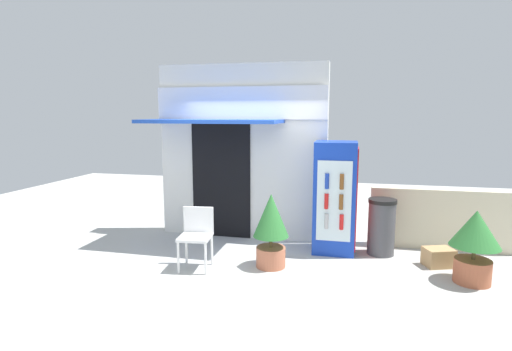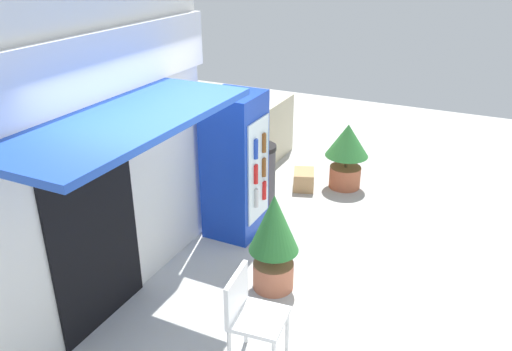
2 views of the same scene
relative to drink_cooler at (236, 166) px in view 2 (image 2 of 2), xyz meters
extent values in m
plane|color=#B2B2AD|center=(-1.42, -1.02, -0.91)|extent=(16.00, 16.00, 0.00)
cube|color=silver|center=(-1.70, 0.53, 0.66)|extent=(3.06, 0.31, 3.14)
cube|color=white|center=(-1.70, 0.34, 1.54)|extent=(3.06, 0.08, 0.56)
cube|color=#1E47B2|center=(-2.07, -0.13, 1.23)|extent=(2.34, 1.03, 0.06)
cube|color=black|center=(-2.07, 0.37, 0.13)|extent=(1.10, 0.03, 2.09)
cube|color=#1438B2|center=(-0.01, 0.01, 0.00)|extent=(0.67, 0.62, 1.82)
cube|color=silver|center=(-0.01, -0.31, 0.00)|extent=(0.53, 0.02, 1.28)
cube|color=red|center=(0.33, 0.01, 0.00)|extent=(0.02, 0.56, 1.64)
cylinder|color=#B2B2B7|center=(-0.12, -0.33, -0.32)|extent=(0.06, 0.06, 0.24)
cylinder|color=red|center=(0.12, -0.33, -0.32)|extent=(0.06, 0.06, 0.24)
cylinder|color=red|center=(-0.12, -0.33, 0.00)|extent=(0.06, 0.06, 0.24)
cylinder|color=brown|center=(0.10, -0.33, 0.00)|extent=(0.06, 0.06, 0.24)
cylinder|color=#1938A5|center=(-0.12, -0.33, 0.32)|extent=(0.06, 0.06, 0.24)
cylinder|color=brown|center=(0.10, -0.33, 0.32)|extent=(0.06, 0.06, 0.24)
cylinder|color=white|center=(-1.73, -1.43, -0.68)|extent=(0.04, 0.04, 0.46)
cylinder|color=white|center=(-2.17, -1.08, -0.68)|extent=(0.04, 0.04, 0.46)
cylinder|color=white|center=(-1.78, -1.03, -0.68)|extent=(0.04, 0.04, 0.46)
cube|color=white|center=(-1.95, -1.25, -0.43)|extent=(0.50, 0.49, 0.04)
cube|color=white|center=(-1.98, -1.05, -0.22)|extent=(0.45, 0.09, 0.39)
cylinder|color=#BC6B4C|center=(-0.89, -0.92, -0.76)|extent=(0.44, 0.44, 0.30)
cylinder|color=brown|center=(-0.89, -0.92, -0.53)|extent=(0.05, 0.05, 0.17)
cone|color=#2D7533|center=(-0.89, -0.92, -0.12)|extent=(0.53, 0.53, 0.64)
cylinder|color=#AD5B3D|center=(1.87, -0.87, -0.75)|extent=(0.47, 0.47, 0.33)
cylinder|color=brown|center=(1.87, -0.87, -0.49)|extent=(0.05, 0.05, 0.18)
cone|color=#2D7533|center=(1.87, -0.87, -0.16)|extent=(0.64, 0.64, 0.49)
cylinder|color=#47474C|center=(0.75, 0.02, -0.49)|extent=(0.43, 0.43, 0.85)
cylinder|color=black|center=(0.75, 0.02, -0.03)|extent=(0.45, 0.45, 0.06)
cube|color=beige|center=(1.78, 0.53, -0.40)|extent=(2.38, 0.20, 1.02)
cube|color=tan|center=(1.56, -0.33, -0.77)|extent=(0.49, 0.42, 0.27)
camera|label=1|loc=(0.19, -6.56, 1.35)|focal=28.18mm
camera|label=2|loc=(-5.10, -2.75, 2.50)|focal=36.10mm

